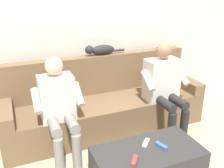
{
  "coord_description": "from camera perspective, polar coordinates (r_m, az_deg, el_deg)",
  "views": [
    {
      "loc": [
        1.06,
        2.65,
        1.79
      ],
      "look_at": [
        0.0,
        0.12,
        0.71
      ],
      "focal_mm": 39.97,
      "sensor_mm": 36.0,
      "label": 1
    }
  ],
  "objects": [
    {
      "name": "couch",
      "position": [
        3.32,
        -1.72,
        -4.83
      ],
      "size": [
        2.58,
        0.73,
        0.93
      ],
      "color": "brown",
      "rests_on": "ground"
    },
    {
      "name": "remote_blue",
      "position": [
        2.47,
        11.19,
        -13.65
      ],
      "size": [
        0.08,
        0.14,
        0.03
      ],
      "primitive_type": "cube",
      "rotation": [
        0.0,
        0.0,
        1.86
      ],
      "color": "#3860B7",
      "rests_on": "coffee_table"
    },
    {
      "name": "coffee_table",
      "position": [
        2.53,
        8.1,
        -18.03
      ],
      "size": [
        1.01,
        0.52,
        0.37
      ],
      "color": "#2D2D2D",
      "rests_on": "ground"
    },
    {
      "name": "ground_plane",
      "position": [
        2.92,
        3.78,
        -16.31
      ],
      "size": [
        8.0,
        8.0,
        0.0
      ],
      "primitive_type": "plane",
      "color": "tan"
    },
    {
      "name": "remote_red",
      "position": [
        2.26,
        5.16,
        -17.04
      ],
      "size": [
        0.12,
        0.13,
        0.03
      ],
      "primitive_type": "cube",
      "rotation": [
        0.0,
        0.0,
        4.03
      ],
      "color": "#B73333",
      "rests_on": "coffee_table"
    },
    {
      "name": "remote_white",
      "position": [
        2.49,
        7.76,
        -13.14
      ],
      "size": [
        0.13,
        0.13,
        0.02
      ],
      "primitive_type": "cube",
      "rotation": [
        0.0,
        0.0,
        0.8
      ],
      "color": "white",
      "rests_on": "coffee_table"
    },
    {
      "name": "person_left_seated",
      "position": [
        3.18,
        11.87,
        -0.07
      ],
      "size": [
        0.57,
        0.58,
        1.15
      ],
      "color": "beige",
      "rests_on": "ground"
    },
    {
      "name": "back_wall",
      "position": [
        3.48,
        -5.05,
        14.68
      ],
      "size": [
        5.49,
        0.06,
        2.75
      ],
      "primitive_type": "cube",
      "color": "beige",
      "rests_on": "ground"
    },
    {
      "name": "cat_on_backrest",
      "position": [
        3.3,
        -2.74,
        7.81
      ],
      "size": [
        0.55,
        0.12,
        0.14
      ],
      "color": "black",
      "rests_on": "couch"
    },
    {
      "name": "person_right_seated",
      "position": [
        2.71,
        -12.15,
        -4.56
      ],
      "size": [
        0.51,
        0.58,
        1.12
      ],
      "color": "beige",
      "rests_on": "ground"
    }
  ]
}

